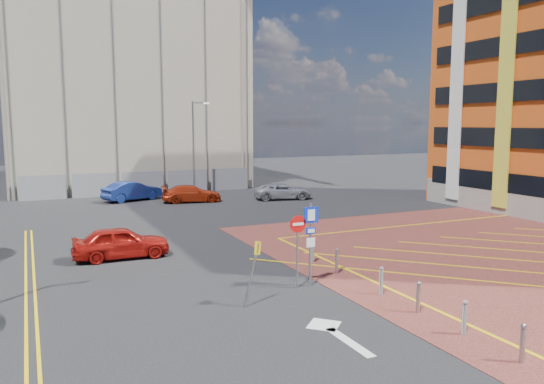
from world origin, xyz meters
TOP-DOWN VIEW (x-y plane):
  - ground at (0.00, 0.00)m, footprint 140.00×140.00m
  - lamp_back at (4.08, 28.00)m, footprint 1.53×0.16m
  - sign_cluster at (0.30, 0.98)m, footprint 1.17×0.12m
  - warning_sign at (-2.29, -0.13)m, footprint 0.73×0.41m
  - bollard_row at (2.30, -1.67)m, footprint 0.14×11.14m
  - construction_building at (0.00, 40.00)m, footprint 21.20×19.20m
  - construction_fence at (1.00, 30.00)m, footprint 21.60×0.06m
  - car_red_left at (-5.30, 8.36)m, footprint 4.35×1.84m
  - car_blue_back at (-1.50, 26.64)m, footprint 4.98×3.11m
  - car_red_back at (2.57, 23.92)m, footprint 4.84×2.58m
  - car_silver_back at (9.78, 22.33)m, footprint 5.03×3.13m

SIDE VIEW (x-z plane):
  - ground at x=0.00m, z-range 0.00..0.00m
  - bollard_row at x=2.30m, z-range 0.02..0.92m
  - car_silver_back at x=9.78m, z-range 0.00..1.30m
  - car_red_back at x=2.57m, z-range 0.00..1.33m
  - car_red_left at x=-5.30m, z-range 0.00..1.47m
  - car_blue_back at x=-1.50m, z-range 0.00..1.55m
  - construction_fence at x=1.00m, z-range 0.00..2.00m
  - warning_sign at x=-2.29m, z-range 0.30..2.55m
  - sign_cluster at x=0.30m, z-range 0.35..3.55m
  - lamp_back at x=4.08m, z-range 0.36..8.36m
  - construction_building at x=0.00m, z-range 0.00..22.00m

